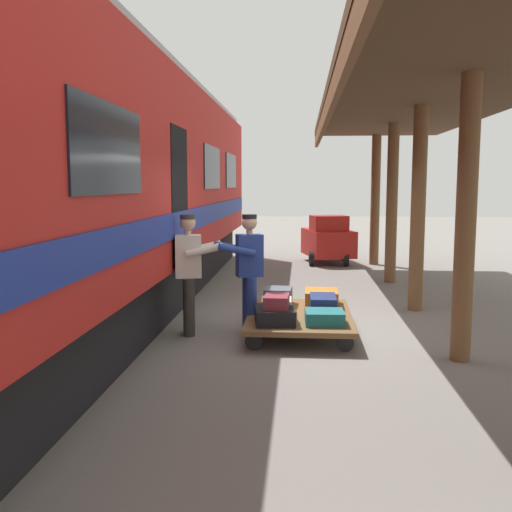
{
  "coord_description": "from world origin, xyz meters",
  "views": [
    {
      "loc": [
        0.06,
        8.44,
        2.13
      ],
      "look_at": [
        0.66,
        0.6,
        1.15
      ],
      "focal_mm": 40.82,
      "sensor_mm": 36.0,
      "label": 1
    }
  ],
  "objects_px": {
    "train_car": "(80,188)",
    "suitcase_black_hardshell": "(275,315)",
    "suitcase_cream_canvas": "(276,306)",
    "suitcase_burgundy_valise": "(277,302)",
    "baggage_tug": "(328,240)",
    "luggage_cart": "(299,316)",
    "suitcase_orange_carryall": "(321,298)",
    "porter_in_overalls": "(248,269)",
    "suitcase_slate_roller": "(278,296)",
    "porter_by_door": "(190,270)",
    "suitcase_teal_softside": "(324,317)",
    "suitcase_navy_fabric": "(323,305)"
  },
  "relations": [
    {
      "from": "luggage_cart",
      "to": "suitcase_orange_carryall",
      "type": "height_order",
      "value": "suitcase_orange_carryall"
    },
    {
      "from": "train_car",
      "to": "suitcase_teal_softside",
      "type": "distance_m",
      "value": 4.06
    },
    {
      "from": "suitcase_cream_canvas",
      "to": "baggage_tug",
      "type": "bearing_deg",
      "value": -98.11
    },
    {
      "from": "suitcase_slate_roller",
      "to": "baggage_tug",
      "type": "height_order",
      "value": "baggage_tug"
    },
    {
      "from": "luggage_cart",
      "to": "porter_in_overalls",
      "type": "height_order",
      "value": "porter_in_overalls"
    },
    {
      "from": "luggage_cart",
      "to": "suitcase_burgundy_valise",
      "type": "xyz_separation_m",
      "value": [
        0.3,
        0.6,
        0.33
      ]
    },
    {
      "from": "suitcase_teal_softside",
      "to": "suitcase_burgundy_valise",
      "type": "bearing_deg",
      "value": 1.11
    },
    {
      "from": "porter_in_overalls",
      "to": "suitcase_slate_roller",
      "type": "bearing_deg",
      "value": -124.42
    },
    {
      "from": "train_car",
      "to": "suitcase_black_hardshell",
      "type": "distance_m",
      "value": 3.49
    },
    {
      "from": "suitcase_cream_canvas",
      "to": "porter_by_door",
      "type": "xyz_separation_m",
      "value": [
        1.22,
        0.16,
        0.53
      ]
    },
    {
      "from": "suitcase_black_hardshell",
      "to": "baggage_tug",
      "type": "bearing_deg",
      "value": -97.53
    },
    {
      "from": "suitcase_teal_softside",
      "to": "suitcase_burgundy_valise",
      "type": "xyz_separation_m",
      "value": [
        0.63,
        0.01,
        0.2
      ]
    },
    {
      "from": "luggage_cart",
      "to": "suitcase_orange_carryall",
      "type": "distance_m",
      "value": 0.69
    },
    {
      "from": "train_car",
      "to": "suitcase_burgundy_valise",
      "type": "bearing_deg",
      "value": 163.1
    },
    {
      "from": "suitcase_orange_carryall",
      "to": "train_car",
      "type": "bearing_deg",
      "value": 4.7
    },
    {
      "from": "porter_by_door",
      "to": "suitcase_slate_roller",
      "type": "bearing_deg",
      "value": -148.38
    },
    {
      "from": "suitcase_slate_roller",
      "to": "suitcase_burgundy_valise",
      "type": "relative_size",
      "value": 1.04
    },
    {
      "from": "suitcase_teal_softside",
      "to": "baggage_tug",
      "type": "bearing_deg",
      "value": -92.9
    },
    {
      "from": "suitcase_black_hardshell",
      "to": "porter_by_door",
      "type": "height_order",
      "value": "porter_by_door"
    },
    {
      "from": "suitcase_cream_canvas",
      "to": "luggage_cart",
      "type": "bearing_deg",
      "value": 180.0
    },
    {
      "from": "suitcase_black_hardshell",
      "to": "suitcase_burgundy_valise",
      "type": "xyz_separation_m",
      "value": [
        -0.03,
        0.01,
        0.19
      ]
    },
    {
      "from": "luggage_cart",
      "to": "baggage_tug",
      "type": "distance_m",
      "value": 7.55
    },
    {
      "from": "suitcase_slate_roller",
      "to": "suitcase_orange_carryall",
      "type": "relative_size",
      "value": 0.76
    },
    {
      "from": "suitcase_slate_roller",
      "to": "porter_by_door",
      "type": "relative_size",
      "value": 0.26
    },
    {
      "from": "suitcase_black_hardshell",
      "to": "suitcase_cream_canvas",
      "type": "height_order",
      "value": "suitcase_cream_canvas"
    },
    {
      "from": "suitcase_burgundy_valise",
      "to": "baggage_tug",
      "type": "height_order",
      "value": "baggage_tug"
    },
    {
      "from": "suitcase_navy_fabric",
      "to": "suitcase_burgundy_valise",
      "type": "relative_size",
      "value": 1.4
    },
    {
      "from": "porter_by_door",
      "to": "luggage_cart",
      "type": "bearing_deg",
      "value": -174.18
    },
    {
      "from": "suitcase_slate_roller",
      "to": "baggage_tug",
      "type": "relative_size",
      "value": 0.24
    },
    {
      "from": "suitcase_teal_softside",
      "to": "porter_in_overalls",
      "type": "bearing_deg",
      "value": -28.96
    },
    {
      "from": "porter_by_door",
      "to": "baggage_tug",
      "type": "distance_m",
      "value": 8.0
    },
    {
      "from": "suitcase_black_hardshell",
      "to": "porter_by_door",
      "type": "bearing_deg",
      "value": -19.62
    },
    {
      "from": "suitcase_slate_roller",
      "to": "suitcase_burgundy_valise",
      "type": "distance_m",
      "value": 1.21
    },
    {
      "from": "train_car",
      "to": "luggage_cart",
      "type": "distance_m",
      "value": 3.74
    },
    {
      "from": "suitcase_navy_fabric",
      "to": "suitcase_teal_softside",
      "type": "xyz_separation_m",
      "value": [
        0.0,
        0.59,
        -0.04
      ]
    },
    {
      "from": "luggage_cart",
      "to": "porter_by_door",
      "type": "xyz_separation_m",
      "value": [
        1.55,
        0.16,
        0.68
      ]
    },
    {
      "from": "suitcase_black_hardshell",
      "to": "suitcase_orange_carryall",
      "type": "distance_m",
      "value": 1.35
    },
    {
      "from": "suitcase_orange_carryall",
      "to": "baggage_tug",
      "type": "bearing_deg",
      "value": -93.4
    },
    {
      "from": "suitcase_black_hardshell",
      "to": "suitcase_navy_fabric",
      "type": "bearing_deg",
      "value": -138.1
    },
    {
      "from": "suitcase_navy_fabric",
      "to": "suitcase_teal_softside",
      "type": "distance_m",
      "value": 0.59
    },
    {
      "from": "train_car",
      "to": "suitcase_teal_softside",
      "type": "height_order",
      "value": "train_car"
    },
    {
      "from": "suitcase_black_hardshell",
      "to": "baggage_tug",
      "type": "height_order",
      "value": "baggage_tug"
    },
    {
      "from": "suitcase_navy_fabric",
      "to": "suitcase_cream_canvas",
      "type": "height_order",
      "value": "suitcase_navy_fabric"
    },
    {
      "from": "train_car",
      "to": "porter_by_door",
      "type": "height_order",
      "value": "train_car"
    },
    {
      "from": "luggage_cart",
      "to": "porter_by_door",
      "type": "height_order",
      "value": "porter_by_door"
    },
    {
      "from": "luggage_cart",
      "to": "suitcase_teal_softside",
      "type": "relative_size",
      "value": 4.25
    },
    {
      "from": "luggage_cart",
      "to": "suitcase_navy_fabric",
      "type": "height_order",
      "value": "suitcase_navy_fabric"
    },
    {
      "from": "suitcase_slate_roller",
      "to": "suitcase_black_hardshell",
      "type": "bearing_deg",
      "value": 90.0
    },
    {
      "from": "train_car",
      "to": "suitcase_orange_carryall",
      "type": "bearing_deg",
      "value": -175.3
    },
    {
      "from": "porter_in_overalls",
      "to": "train_car",
      "type": "bearing_deg",
      "value": -6.71
    }
  ]
}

